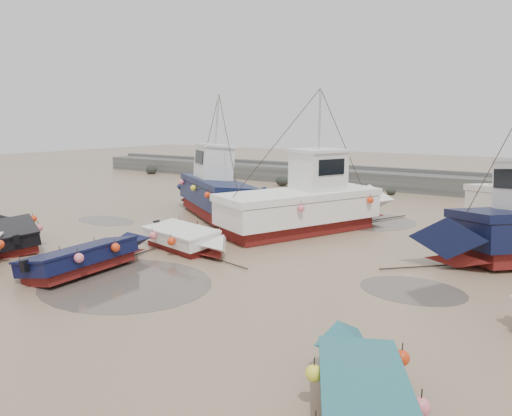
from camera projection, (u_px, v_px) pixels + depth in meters
The scene contains 13 objects.
ground at pixel (218, 270), 16.54m from camera, with size 120.00×120.00×0.00m, color #967B61.
seawall at pixel (417, 183), 34.33m from camera, with size 60.00×4.92×1.50m.
puddle_a at pixel (126, 283), 15.24m from camera, with size 5.48×5.48×0.01m, color #50473F.
puddle_b at pixel (412, 290), 14.61m from camera, with size 3.10×3.10×0.01m, color #50473F.
puddle_c at pixel (106, 221), 24.62m from camera, with size 3.43×3.43×0.01m, color #50473F.
puddle_d at pixel (362, 220), 24.65m from camera, with size 5.21×5.21×0.01m, color #50473F.
dinghy_1 at pixel (90, 254), 16.45m from camera, with size 2.27×6.10×1.43m.
dinghy_2 at pixel (361, 382), 8.41m from camera, with size 3.09×4.92×1.43m.
dinghy_4 at pixel (14, 231), 19.91m from camera, with size 6.00×3.59×1.43m.
dinghy_5 at pixel (187, 237), 18.85m from camera, with size 5.40×2.43×1.43m.
cabin_boat_0 at pixel (211, 188), 26.14m from camera, with size 8.62×6.35×6.22m.
cabin_boat_1 at pixel (311, 202), 22.11m from camera, with size 5.76×10.22×6.22m.
person at pixel (264, 224), 23.75m from camera, with size 0.66×0.44×1.82m, color #1A243D.
Camera 1 is at (9.98, -12.47, 4.94)m, focal length 35.00 mm.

